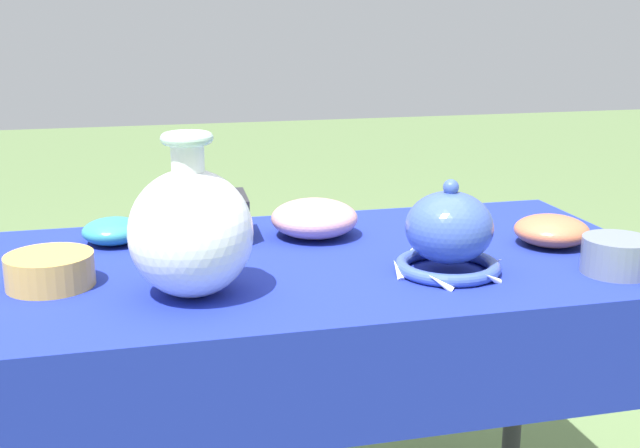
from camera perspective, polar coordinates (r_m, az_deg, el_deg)
display_table at (r=1.43m, az=-1.00°, el=-5.51°), size 1.26×0.64×0.71m
vase_tall_bulbous at (r=1.23m, az=-9.17°, el=-0.47°), size 0.19×0.19×0.25m
vase_dome_bell at (r=1.35m, az=9.15°, el=-0.83°), size 0.19×0.19×0.16m
mosaic_tile_box at (r=1.55m, az=-8.21°, el=0.43°), size 0.17×0.14×0.09m
bowl_shallow_rose at (r=1.55m, az=-0.40°, el=0.42°), size 0.17×0.17×0.07m
bowl_shallow_teal at (r=1.56m, az=-14.48°, el=-0.48°), size 0.12×0.12×0.05m
bowl_shallow_terracotta at (r=1.56m, az=16.15°, el=-0.45°), size 0.14×0.14×0.06m
pot_squat_slate at (r=1.43m, az=20.37°, el=-2.12°), size 0.12×0.12×0.06m
pot_squat_ochre at (r=1.35m, az=-18.65°, el=-3.13°), size 0.14×0.14×0.05m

